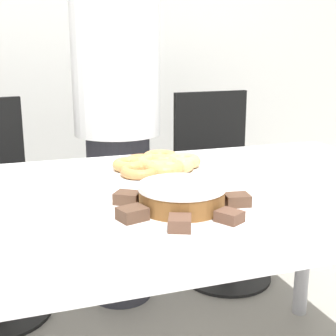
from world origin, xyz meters
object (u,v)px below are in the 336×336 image
plate_cake (182,210)px  frosted_cake (182,196)px  person_standing (118,124)px  office_chair_right (223,190)px  napkin (48,203)px  plate_donuts (158,171)px

plate_cake → frosted_cake: 0.03m
person_standing → frosted_cake: size_ratio=7.61×
person_standing → plate_cake: (-0.08, -0.98, -0.05)m
office_chair_right → napkin: office_chair_right is taller
office_chair_right → frosted_cake: (-0.61, -1.04, 0.34)m
person_standing → frosted_cake: person_standing is taller
napkin → frosted_cake: bearing=-28.8°
plate_donuts → frosted_cake: (-0.06, -0.37, 0.03)m
person_standing → office_chair_right: (0.53, 0.06, -0.36)m
napkin → office_chair_right: bearing=44.6°
person_standing → plate_cake: person_standing is taller
plate_donuts → office_chair_right: bearing=50.8°
office_chair_right → napkin: bearing=-139.5°
person_standing → office_chair_right: bearing=6.5°
person_standing → plate_donuts: bearing=-91.6°
office_chair_right → plate_cake: 1.25m
plate_cake → plate_donuts: size_ratio=1.03×
office_chair_right → plate_cake: size_ratio=2.61×
plate_donuts → person_standing: bearing=88.4°
plate_donuts → frosted_cake: frosted_cake is taller
office_chair_right → person_standing: bearing=-177.5°
plate_cake → frosted_cake: frosted_cake is taller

